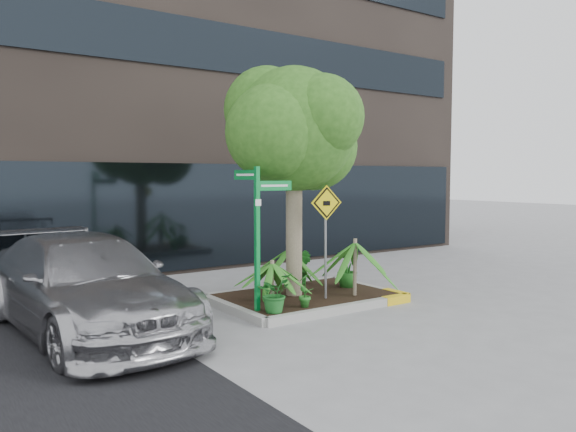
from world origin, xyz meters
TOP-DOWN VIEW (x-y plane):
  - ground at (0.00, 0.00)m, footprint 80.00×80.00m
  - building at (0.50, 8.50)m, footprint 18.00×8.00m
  - planter at (0.23, 0.27)m, footprint 3.35×2.36m
  - tree at (-0.02, 0.39)m, footprint 2.97×2.64m
  - palm_front at (0.90, -0.31)m, footprint 1.21×1.21m
  - palm_left at (-0.70, 0.09)m, footprint 0.85×0.85m
  - palm_back at (0.30, 1.02)m, footprint 0.93×0.93m
  - parked_car at (-3.80, 0.57)m, footprint 2.52×5.25m
  - shrub_a at (-1.08, -0.55)m, footprint 0.76×0.76m
  - shrub_b at (1.30, 0.38)m, footprint 0.56×0.56m
  - shrub_c at (-0.45, -0.55)m, footprint 0.48×0.48m
  - shrub_d at (0.72, 1.13)m, footprint 0.50×0.50m
  - street_sign_post at (-1.20, -0.25)m, footprint 0.76×0.75m
  - cattle_sign at (0.28, -0.21)m, footprint 0.64×0.11m

SIDE VIEW (x-z plane):
  - ground at x=0.00m, z-range 0.00..0.00m
  - planter at x=0.23m, z-range 0.03..0.18m
  - shrub_a at x=-1.08m, z-range 0.15..0.79m
  - shrub_c at x=-0.45m, z-range 0.15..0.80m
  - shrub_d at x=0.72m, z-range 0.15..0.88m
  - shrub_b at x=1.30m, z-range 0.15..0.90m
  - parked_car at x=-3.80m, z-range 0.00..1.48m
  - palm_left at x=-0.70m, z-range 0.38..1.32m
  - palm_back at x=0.30m, z-range 0.41..1.44m
  - palm_front at x=0.90m, z-range 0.48..1.82m
  - cattle_sign at x=0.28m, z-range 0.52..2.60m
  - street_sign_post at x=-1.20m, z-range 0.30..2.85m
  - tree at x=-0.02m, z-range 1.03..5.48m
  - building at x=0.50m, z-range 0.00..15.00m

